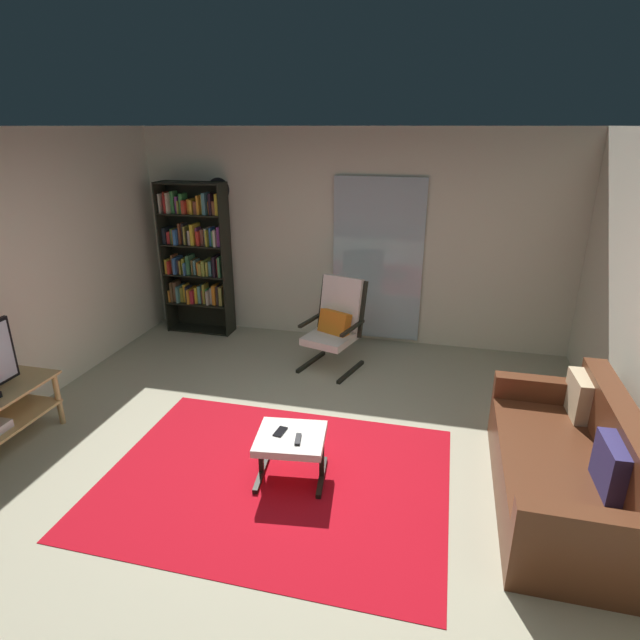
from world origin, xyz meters
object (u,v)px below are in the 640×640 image
at_px(leather_sofa, 570,470).
at_px(wall_clock, 219,189).
at_px(bookshelf_near_tv, 196,254).
at_px(ottoman, 291,443).
at_px(tv_remote, 298,439).
at_px(cell_phone, 280,432).
at_px(lounge_armchair, 335,322).

distance_m(leather_sofa, wall_clock, 4.96).
bearing_deg(bookshelf_near_tv, ottoman, -52.68).
relative_size(bookshelf_near_tv, tv_remote, 13.58).
relative_size(leather_sofa, ottoman, 3.14).
bearing_deg(wall_clock, ottoman, -58.46).
bearing_deg(leather_sofa, cell_phone, -175.59).
bearing_deg(ottoman, leather_sofa, 5.18).
distance_m(bookshelf_near_tv, cell_phone, 3.45).
xyz_separation_m(leather_sofa, wall_clock, (-3.83, 2.75, 1.55)).
bearing_deg(bookshelf_near_tv, leather_sofa, -31.82).
bearing_deg(cell_phone, tv_remote, -17.37).
relative_size(bookshelf_near_tv, cell_phone, 13.97).
xyz_separation_m(tv_remote, cell_phone, (-0.16, 0.07, -0.00)).
relative_size(bookshelf_near_tv, wall_clock, 6.74).
bearing_deg(ottoman, lounge_armchair, 92.77).
relative_size(tv_remote, wall_clock, 0.50).
bearing_deg(cell_phone, lounge_armchair, 97.02).
bearing_deg(leather_sofa, ottoman, -174.82).
height_order(leather_sofa, lounge_armchair, lounge_armchair).
bearing_deg(lounge_armchair, leather_sofa, -41.70).
distance_m(lounge_armchair, ottoman, 2.10).
relative_size(lounge_armchair, wall_clock, 3.53).
bearing_deg(wall_clock, tv_remote, -57.88).
xyz_separation_m(ottoman, wall_clock, (-1.80, 2.93, 1.53)).
bearing_deg(lounge_armchair, bookshelf_near_tv, 161.72).
bearing_deg(wall_clock, leather_sofa, -35.61).
height_order(leather_sofa, wall_clock, wall_clock).
distance_m(bookshelf_near_tv, tv_remote, 3.60).
height_order(bookshelf_near_tv, leather_sofa, bookshelf_near_tv).
relative_size(lounge_armchair, cell_phone, 7.30).
distance_m(lounge_armchair, tv_remote, 2.15).
bearing_deg(lounge_armchair, cell_phone, -89.67).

